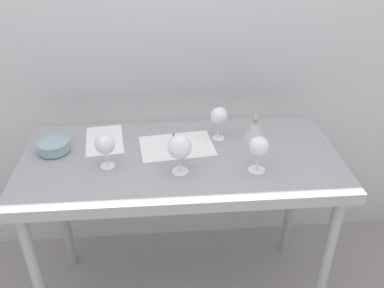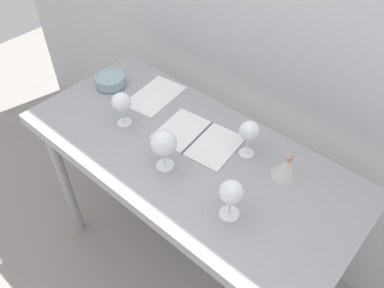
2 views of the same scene
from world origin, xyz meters
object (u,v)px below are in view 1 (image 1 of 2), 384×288
Objects in this scene: tasting_sheet_upper at (105,140)px; decanter_funnel at (255,129)px; wine_glass_near_right at (259,148)px; wine_glass_far_right at (219,117)px; wine_glass_near_left at (105,145)px; tasting_bowl at (54,146)px; open_notebook at (177,146)px; wine_glass_near_center at (180,148)px.

decanter_funnel is at bearing -8.33° from tasting_sheet_upper.
wine_glass_near_right is 1.00× the size of wine_glass_far_right.
wine_glass_far_right is at bearing 21.44° from wine_glass_near_left.
wine_glass_far_right is at bearing 4.49° from tasting_bowl.
wine_glass_near_left is at bearing -158.56° from wine_glass_far_right.
decanter_funnel reaches higher than tasting_bowl.
decanter_funnel reaches higher than open_notebook.
wine_glass_near_center is 1.12× the size of wine_glass_near_left.
wine_glass_near_right is 0.30m from wine_glass_far_right.
wine_glass_far_right is at bearing 11.06° from open_notebook.
wine_glass_far_right is at bearing 53.08° from wine_glass_near_center.
wine_glass_near_left is at bearing -28.83° from tasting_bowl.
tasting_sheet_upper is 1.98× the size of decanter_funnel.
wine_glass_near_center is 0.31m from wine_glass_near_left.
wine_glass_near_center reaches higher than decanter_funnel.
tasting_bowl is at bearing 160.11° from wine_glass_near_center.
tasting_bowl reaches higher than tasting_sheet_upper.
wine_glass_near_center is (-0.32, 0.02, 0.00)m from wine_glass_near_right.
wine_glass_far_right is 1.05× the size of wine_glass_near_left.
wine_glass_near_right is 0.73m from tasting_sheet_upper.
open_notebook is (-0.00, 0.20, -0.11)m from wine_glass_near_center.
open_notebook is (0.30, 0.13, -0.10)m from wine_glass_near_left.
tasting_sheet_upper is at bearing 178.51° from decanter_funnel.
tasting_sheet_upper is at bearing 158.92° from open_notebook.
wine_glass_near_left is at bearing -162.52° from open_notebook.
wine_glass_near_left reaches higher than tasting_sheet_upper.
wine_glass_near_center is 1.26× the size of decanter_funnel.
wine_glass_far_right is at bearing -177.85° from decanter_funnel.
wine_glass_near_center is at bearing -46.62° from tasting_sheet_upper.
tasting_sheet_upper is 1.91× the size of tasting_bowl.
wine_glass_near_center is 0.63× the size of tasting_sheet_upper.
wine_glass_near_left is 0.57× the size of tasting_sheet_upper.
wine_glass_near_right is at bearing -31.23° from tasting_sheet_upper.
wine_glass_near_right is 0.32m from wine_glass_near_center.
wine_glass_near_right reaches higher than open_notebook.
wine_glass_near_center is at bearing -19.89° from tasting_bowl.
wine_glass_near_left reaches higher than tasting_bowl.
wine_glass_far_right is 0.24m from open_notebook.
wine_glass_near_center is at bearing -144.18° from decanter_funnel.
open_notebook is (-0.32, 0.21, -0.11)m from wine_glass_near_right.
tasting_sheet_upper is (-0.53, 0.02, -0.11)m from wine_glass_far_right.
wine_glass_near_left is 1.08× the size of tasting_bowl.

